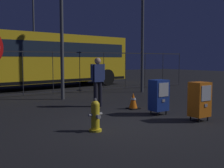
% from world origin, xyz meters
% --- Properties ---
extents(ground_plane, '(60.00, 60.00, 0.00)m').
position_xyz_m(ground_plane, '(0.00, 0.00, 0.00)').
color(ground_plane, black).
extents(fire_hydrant, '(0.33, 0.31, 0.75)m').
position_xyz_m(fire_hydrant, '(-1.05, -0.18, 0.35)').
color(fire_hydrant, yellow).
rests_on(fire_hydrant, ground_plane).
extents(newspaper_box_primary, '(0.48, 0.42, 1.02)m').
position_xyz_m(newspaper_box_primary, '(1.77, -0.73, 0.57)').
color(newspaper_box_primary, black).
rests_on(newspaper_box_primary, ground_plane).
extents(newspaper_box_secondary, '(0.48, 0.42, 1.02)m').
position_xyz_m(newspaper_box_secondary, '(1.46, 0.48, 0.57)').
color(newspaper_box_secondary, black).
rests_on(newspaper_box_secondary, ground_plane).
extents(pedestrian, '(0.55, 0.22, 1.67)m').
position_xyz_m(pedestrian, '(0.67, 2.65, 0.95)').
color(pedestrian, black).
rests_on(pedestrian, ground_plane).
extents(traffic_cone, '(0.36, 0.36, 0.53)m').
position_xyz_m(traffic_cone, '(1.41, 1.63, 0.26)').
color(traffic_cone, black).
rests_on(traffic_cone, ground_plane).
extents(fence_barrier, '(18.03, 0.04, 2.00)m').
position_xyz_m(fence_barrier, '(0.00, 6.81, 1.02)').
color(fence_barrier, '#2D2D33').
rests_on(fence_barrier, ground_plane).
extents(bus_near, '(10.75, 3.95, 3.00)m').
position_xyz_m(bus_near, '(1.28, 9.81, 1.71)').
color(bus_near, gold).
rests_on(bus_near, ground_plane).
extents(street_light_near_right, '(0.32, 0.32, 7.50)m').
position_xyz_m(street_light_near_right, '(4.63, 5.13, 4.32)').
color(street_light_near_right, '#4C4F54').
rests_on(street_light_near_right, ground_plane).
extents(street_light_far_left, '(0.32, 0.32, 6.93)m').
position_xyz_m(street_light_far_left, '(2.73, 15.89, 4.02)').
color(street_light_far_left, '#4C4F54').
rests_on(street_light_far_left, ground_plane).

